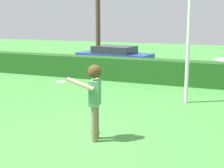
{
  "coord_description": "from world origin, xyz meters",
  "views": [
    {
      "loc": [
        3.66,
        -6.48,
        2.8
      ],
      "look_at": [
        0.43,
        1.19,
        1.15
      ],
      "focal_mm": 53.71,
      "sensor_mm": 36.0,
      "label": 1
    }
  ],
  "objects": [
    {
      "name": "parked_car_blue",
      "position": [
        -3.51,
        10.92,
        0.69
      ],
      "size": [
        4.36,
        2.17,
        1.25
      ],
      "color": "#263FA5",
      "rests_on": "ground"
    },
    {
      "name": "frisbee",
      "position": [
        -0.47,
        0.22,
        1.31
      ],
      "size": [
        0.25,
        0.25,
        0.04
      ],
      "color": "white"
    },
    {
      "name": "ground_plane",
      "position": [
        0.0,
        0.0,
        0.0
      ],
      "size": [
        60.0,
        60.0,
        0.0
      ],
      "primitive_type": "plane",
      "color": "#438D3D"
    },
    {
      "name": "hedge_row",
      "position": [
        0.0,
        7.57,
        0.51
      ],
      "size": [
        27.56,
        0.9,
        1.02
      ],
      "primitive_type": "cube",
      "color": "#20521B",
      "rests_on": "ground"
    },
    {
      "name": "person",
      "position": [
        0.42,
        0.19,
        1.11
      ],
      "size": [
        0.68,
        0.69,
        1.77
      ],
      "color": "#7C684F",
      "rests_on": "ground"
    }
  ]
}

